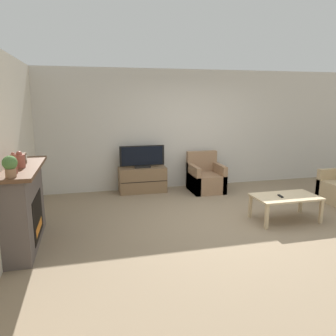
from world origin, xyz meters
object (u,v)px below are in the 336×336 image
fireplace (24,206)px  coffee_table (286,199)px  potted_plant (10,165)px  remote (280,196)px  armchair (205,178)px  mantel_vase_left (14,163)px  mantel_clock (24,158)px  mantel_vase_centre_left (20,160)px  tv (142,157)px  tv_stand (143,180)px

fireplace → coffee_table: 4.12m
potted_plant → remote: potted_plant is taller
armchair → potted_plant: bearing=-141.6°
mantel_vase_left → potted_plant: (-0.00, -0.20, 0.02)m
mantel_vase_left → coffee_table: mantel_vase_left is taller
mantel_clock → armchair: size_ratio=0.17×
mantel_clock → mantel_vase_centre_left: bearing=-90.2°
remote → potted_plant: bearing=-161.9°
fireplace → coffee_table: (4.12, -0.04, -0.20)m
fireplace → tv: size_ratio=1.64×
fireplace → coffee_table: bearing=-0.6°
coffee_table → tv_stand: bearing=131.4°
potted_plant → tv_stand: bearing=55.6°
mantel_clock → armchair: bearing=28.6°
tv → mantel_vase_left: bearing=-126.3°
potted_plant → coffee_table: potted_plant is taller
remote → mantel_vase_left: bearing=-164.7°
mantel_vase_left → coffee_table: (4.10, 0.45, -0.89)m
tv_stand → tv: size_ratio=1.05×
mantel_vase_centre_left → armchair: size_ratio=0.26×
tv_stand → tv: bearing=-90.0°
mantel_clock → coffee_table: size_ratio=0.14×
armchair → mantel_vase_left: bearing=-143.7°
mantel_vase_centre_left → mantel_clock: (0.00, 0.28, -0.02)m
armchair → coffee_table: (0.67, -2.08, 0.10)m
mantel_clock → armchair: 4.02m
mantel_vase_left → remote: mantel_vase_left is taller
mantel_vase_left → remote: (3.99, 0.43, -0.83)m
mantel_clock → armchair: (3.43, 1.88, -0.94)m
tv_stand → coffee_table: bearing=-48.6°
remote → tv_stand: bearing=138.7°
mantel_vase_centre_left → mantel_clock: bearing=89.8°
mantel_vase_centre_left → tv: size_ratio=0.23×
mantel_clock → coffee_table: bearing=-2.8°
potted_plant → tv_stand: 3.76m
mantel_vase_centre_left → coffee_table: bearing=1.1°
mantel_vase_left → coffee_table: bearing=6.2°
armchair → remote: 2.17m
mantel_vase_centre_left → armchair: (3.44, 2.16, -0.96)m
fireplace → potted_plant: 0.99m
mantel_clock → remote: (3.99, -0.22, -0.78)m
fireplace → mantel_vase_centre_left: bearing=-82.1°
fireplace → mantel_vase_centre_left: 0.67m
mantel_clock → tv_stand: 3.10m
tv → armchair: (1.39, -0.26, -0.50)m
tv_stand → tv: (-0.00, -0.00, 0.50)m
mantel_vase_left → tv_stand: (2.04, 2.78, -1.00)m
mantel_vase_left → armchair: (3.44, 2.52, -0.99)m
fireplace → mantel_vase_left: 0.84m
mantel_vase_left → mantel_clock: (0.00, 0.65, -0.05)m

